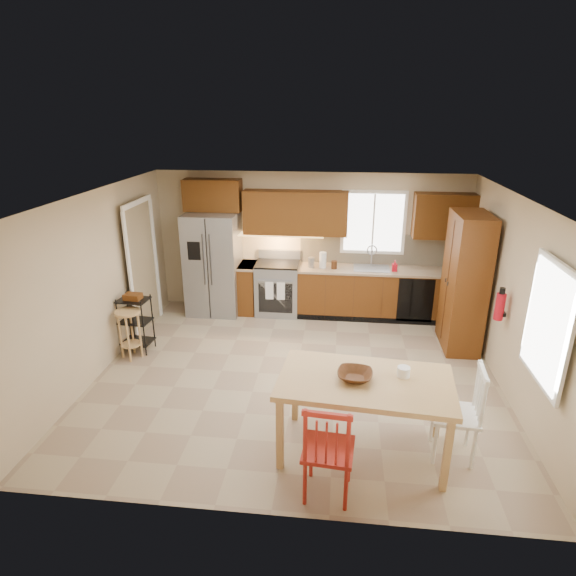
% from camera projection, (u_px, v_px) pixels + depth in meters
% --- Properties ---
extents(floor, '(5.50, 5.50, 0.00)m').
position_uv_depth(floor, '(296.00, 375.00, 6.75)').
color(floor, tan).
rests_on(floor, ground).
extents(ceiling, '(5.50, 5.00, 0.02)m').
position_uv_depth(ceiling, '(298.00, 196.00, 5.87)').
color(ceiling, silver).
rests_on(ceiling, ground).
extents(wall_back, '(5.50, 0.02, 2.50)m').
position_uv_depth(wall_back, '(310.00, 243.00, 8.64)').
color(wall_back, '#CCB793').
rests_on(wall_back, ground).
extents(wall_front, '(5.50, 0.02, 2.50)m').
position_uv_depth(wall_front, '(269.00, 399.00, 3.98)').
color(wall_front, '#CCB793').
rests_on(wall_front, ground).
extents(wall_left, '(0.02, 5.00, 2.50)m').
position_uv_depth(wall_left, '(98.00, 284.00, 6.60)').
color(wall_left, '#CCB793').
rests_on(wall_left, ground).
extents(wall_right, '(0.02, 5.00, 2.50)m').
position_uv_depth(wall_right, '(515.00, 301.00, 6.02)').
color(wall_right, '#CCB793').
rests_on(wall_right, ground).
extents(refrigerator, '(0.92, 0.75, 1.82)m').
position_uv_depth(refrigerator, '(213.00, 264.00, 8.59)').
color(refrigerator, gray).
rests_on(refrigerator, floor).
extents(range_stove, '(0.76, 0.63, 0.92)m').
position_uv_depth(range_stove, '(278.00, 289.00, 8.68)').
color(range_stove, gray).
rests_on(range_stove, floor).
extents(base_cabinet_narrow, '(0.30, 0.60, 0.90)m').
position_uv_depth(base_cabinet_narrow, '(248.00, 288.00, 8.75)').
color(base_cabinet_narrow, '#5C2D11').
rests_on(base_cabinet_narrow, floor).
extents(base_cabinet_run, '(2.92, 0.60, 0.90)m').
position_uv_depth(base_cabinet_run, '(381.00, 293.00, 8.50)').
color(base_cabinet_run, '#5C2D11').
rests_on(base_cabinet_run, floor).
extents(dishwasher, '(0.60, 0.02, 0.78)m').
position_uv_depth(dishwasher, '(415.00, 300.00, 8.18)').
color(dishwasher, black).
rests_on(dishwasher, floor).
extents(backsplash, '(2.92, 0.03, 0.55)m').
position_uv_depth(backsplash, '(382.00, 249.00, 8.52)').
color(backsplash, beige).
rests_on(backsplash, wall_back).
extents(upper_over_fridge, '(1.00, 0.35, 0.55)m').
position_uv_depth(upper_over_fridge, '(213.00, 195.00, 8.36)').
color(upper_over_fridge, '#54300E').
rests_on(upper_over_fridge, wall_back).
extents(upper_left_block, '(1.80, 0.35, 0.75)m').
position_uv_depth(upper_left_block, '(295.00, 213.00, 8.30)').
color(upper_left_block, '#54300E').
rests_on(upper_left_block, wall_back).
extents(upper_right_block, '(1.00, 0.35, 0.75)m').
position_uv_depth(upper_right_block, '(444.00, 216.00, 8.04)').
color(upper_right_block, '#54300E').
rests_on(upper_right_block, wall_back).
extents(window_back, '(1.12, 0.04, 1.12)m').
position_uv_depth(window_back, '(373.00, 223.00, 8.37)').
color(window_back, white).
rests_on(window_back, wall_back).
extents(sink, '(0.62, 0.46, 0.16)m').
position_uv_depth(sink, '(371.00, 271.00, 8.38)').
color(sink, gray).
rests_on(sink, base_cabinet_run).
extents(undercab_glow, '(1.60, 0.30, 0.01)m').
position_uv_depth(undercab_glow, '(278.00, 235.00, 8.45)').
color(undercab_glow, '#FFBF66').
rests_on(undercab_glow, wall_back).
extents(soap_bottle, '(0.09, 0.09, 0.19)m').
position_uv_depth(soap_bottle, '(395.00, 266.00, 8.20)').
color(soap_bottle, '#B60C1B').
rests_on(soap_bottle, base_cabinet_run).
extents(paper_towel, '(0.12, 0.12, 0.28)m').
position_uv_depth(paper_towel, '(323.00, 260.00, 8.36)').
color(paper_towel, white).
rests_on(paper_towel, base_cabinet_run).
extents(canister_steel, '(0.11, 0.11, 0.18)m').
position_uv_depth(canister_steel, '(311.00, 262.00, 8.40)').
color(canister_steel, gray).
rests_on(canister_steel, base_cabinet_run).
extents(canister_wood, '(0.10, 0.10, 0.14)m').
position_uv_depth(canister_wood, '(334.00, 265.00, 8.34)').
color(canister_wood, '#532A16').
rests_on(canister_wood, base_cabinet_run).
extents(pantry, '(0.50, 0.95, 2.10)m').
position_uv_depth(pantry, '(465.00, 283.00, 7.24)').
color(pantry, '#5C2D11').
rests_on(pantry, floor).
extents(fire_extinguisher, '(0.12, 0.12, 0.36)m').
position_uv_depth(fire_extinguisher, '(500.00, 307.00, 6.23)').
color(fire_extinguisher, '#B60C1B').
rests_on(fire_extinguisher, wall_right).
extents(window_right, '(0.04, 1.02, 1.32)m').
position_uv_depth(window_right, '(549.00, 324.00, 4.89)').
color(window_right, white).
rests_on(window_right, wall_right).
extents(doorway, '(0.04, 0.95, 2.10)m').
position_uv_depth(doorway, '(142.00, 269.00, 7.87)').
color(doorway, '#8C7A59').
rests_on(doorway, wall_left).
extents(dining_table, '(1.87, 1.16, 0.87)m').
position_uv_depth(dining_table, '(363.00, 417.00, 5.10)').
color(dining_table, tan).
rests_on(dining_table, floor).
extents(chair_red, '(0.53, 0.53, 1.05)m').
position_uv_depth(chair_red, '(328.00, 447.00, 4.50)').
color(chair_red, '#B0261B').
rests_on(chair_red, floor).
extents(chair_white, '(0.53, 0.53, 1.05)m').
position_uv_depth(chair_white, '(455.00, 413.00, 5.02)').
color(chair_white, white).
rests_on(chair_white, floor).
extents(table_bowl, '(0.39, 0.39, 0.09)m').
position_uv_depth(table_bowl, '(355.00, 379.00, 4.96)').
color(table_bowl, '#532A16').
rests_on(table_bowl, dining_table).
extents(table_jar, '(0.16, 0.16, 0.17)m').
position_uv_depth(table_jar, '(403.00, 374.00, 5.00)').
color(table_jar, white).
rests_on(table_jar, dining_table).
extents(bar_stool, '(0.38, 0.38, 0.76)m').
position_uv_depth(bar_stool, '(130.00, 334.00, 7.11)').
color(bar_stool, tan).
rests_on(bar_stool, floor).
extents(utility_cart, '(0.47, 0.38, 0.88)m').
position_uv_depth(utility_cart, '(136.00, 324.00, 7.31)').
color(utility_cart, black).
rests_on(utility_cart, floor).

